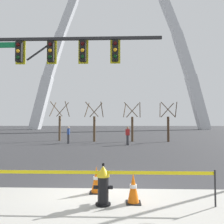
# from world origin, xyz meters

# --- Properties ---
(ground_plane) EXTENTS (240.00, 240.00, 0.00)m
(ground_plane) POSITION_xyz_m (0.00, 0.00, 0.00)
(ground_plane) COLOR #333335
(fire_hydrant) EXTENTS (0.46, 0.48, 0.99)m
(fire_hydrant) POSITION_xyz_m (0.01, -1.34, 0.47)
(fire_hydrant) COLOR black
(fire_hydrant) RESTS_ON ground
(caution_tape_barrier) EXTENTS (5.54, 0.06, 0.85)m
(caution_tape_barrier) POSITION_xyz_m (-0.12, -1.37, 0.60)
(caution_tape_barrier) COLOR #232326
(caution_tape_barrier) RESTS_ON ground
(traffic_cone_by_hydrant) EXTENTS (0.36, 0.36, 0.73)m
(traffic_cone_by_hydrant) POSITION_xyz_m (-0.24, -0.41, 0.36)
(traffic_cone_by_hydrant) COLOR black
(traffic_cone_by_hydrant) RESTS_ON ground
(traffic_cone_mid_sidewalk) EXTENTS (0.36, 0.36, 0.73)m
(traffic_cone_mid_sidewalk) POSITION_xyz_m (0.74, -1.19, 0.36)
(traffic_cone_mid_sidewalk) COLOR black
(traffic_cone_mid_sidewalk) RESTS_ON ground
(traffic_signal_gantry) EXTENTS (7.82, 0.44, 6.00)m
(traffic_signal_gantry) POSITION_xyz_m (-3.00, 2.90, 4.40)
(traffic_signal_gantry) COLOR #232326
(traffic_signal_gantry) RESTS_ON ground
(monument_arch) EXTENTS (49.65, 2.71, 52.46)m
(monument_arch) POSITION_xyz_m (0.00, 56.74, 22.76)
(monument_arch) COLOR silver
(monument_arch) RESTS_ON ground
(tree_far_left) EXTENTS (1.93, 1.94, 4.19)m
(tree_far_left) POSITION_xyz_m (-6.07, 17.67, 1.86)
(tree_far_left) COLOR brown
(tree_far_left) RESTS_ON ground
(tree_left_mid) EXTENTS (1.87, 1.88, 4.05)m
(tree_left_mid) POSITION_xyz_m (-2.23, 16.70, 1.80)
(tree_left_mid) COLOR brown
(tree_left_mid) RESTS_ON ground
(tree_center_left) EXTENTS (1.84, 1.86, 3.99)m
(tree_center_left) POSITION_xyz_m (1.67, 16.79, 1.77)
(tree_center_left) COLOR brown
(tree_center_left) RESTS_ON ground
(tree_center_right) EXTENTS (1.85, 1.86, 4.00)m
(tree_center_right) POSITION_xyz_m (5.30, 16.65, 1.78)
(tree_center_right) COLOR #473323
(tree_center_right) RESTS_ON ground
(pedestrian_walking_left) EXTENTS (0.22, 0.34, 1.59)m
(pedestrian_walking_left) POSITION_xyz_m (-4.35, 14.30, 0.82)
(pedestrian_walking_left) COLOR #38383D
(pedestrian_walking_left) RESTS_ON ground
(pedestrian_standing_center) EXTENTS (0.37, 0.26, 1.59)m
(pedestrian_standing_center) POSITION_xyz_m (1.08, 13.16, 0.82)
(pedestrian_standing_center) COLOR #38383D
(pedestrian_standing_center) RESTS_ON ground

